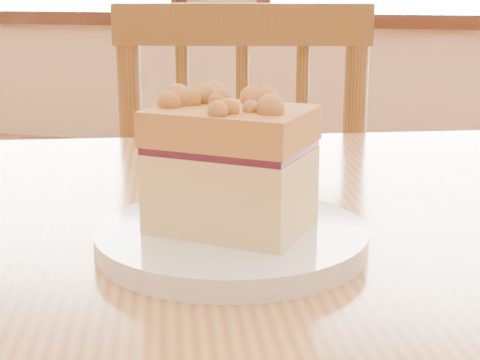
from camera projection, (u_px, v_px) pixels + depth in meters
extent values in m
cube|color=#3B1A10|center=(50.00, 18.00, 4.56)|extent=(1.76, 0.06, 0.08)
cube|color=#3B1A10|center=(413.00, 22.00, 4.06)|extent=(1.76, 0.06, 0.08)
cube|color=tan|center=(94.00, 240.00, 0.69)|extent=(1.32, 1.09, 0.04)
cube|color=brown|center=(244.00, 258.00, 1.40)|extent=(0.51, 0.51, 0.04)
cylinder|color=brown|center=(323.00, 336.00, 1.62)|extent=(0.04, 0.04, 0.44)
cylinder|color=brown|center=(168.00, 335.00, 1.63)|extent=(0.04, 0.04, 0.44)
cylinder|color=brown|center=(353.00, 164.00, 1.15)|extent=(0.04, 0.04, 0.47)
cylinder|color=brown|center=(133.00, 163.00, 1.15)|extent=(0.04, 0.04, 0.47)
cube|color=brown|center=(242.00, 24.00, 1.09)|extent=(0.39, 0.12, 0.06)
cylinder|color=brown|center=(301.00, 170.00, 1.15)|extent=(0.02, 0.02, 0.41)
cylinder|color=brown|center=(242.00, 169.00, 1.15)|extent=(0.02, 0.02, 0.41)
cylinder|color=brown|center=(184.00, 169.00, 1.15)|extent=(0.02, 0.02, 0.41)
cylinder|color=white|center=(231.00, 238.00, 0.61)|extent=(0.22, 0.22, 0.02)
cylinder|color=white|center=(231.00, 244.00, 0.61)|extent=(0.15, 0.15, 0.01)
cube|color=#E4CB81|center=(231.00, 189.00, 0.59)|extent=(0.13, 0.11, 0.06)
cube|color=#401224|center=(231.00, 147.00, 0.59)|extent=(0.13, 0.11, 0.01)
cube|color=#B96C3A|center=(231.00, 126.00, 0.58)|extent=(0.14, 0.11, 0.03)
sphere|color=#B96C3A|center=(177.00, 106.00, 0.57)|extent=(0.02, 0.02, 0.02)
sphere|color=#B96C3A|center=(285.00, 98.00, 0.60)|extent=(0.02, 0.02, 0.02)
sphere|color=#B96C3A|center=(223.00, 106.00, 0.56)|extent=(0.02, 0.02, 0.02)
sphere|color=#B96C3A|center=(166.00, 103.00, 0.57)|extent=(0.02, 0.02, 0.02)
sphere|color=#B96C3A|center=(194.00, 106.00, 0.56)|extent=(0.02, 0.02, 0.02)
sphere|color=#B96C3A|center=(252.00, 111.00, 0.55)|extent=(0.02, 0.02, 0.02)
sphere|color=#B96C3A|center=(236.00, 110.00, 0.54)|extent=(0.02, 0.02, 0.02)
sphere|color=#B96C3A|center=(293.00, 107.00, 0.57)|extent=(0.01, 0.01, 0.01)
sphere|color=#B96C3A|center=(264.00, 104.00, 0.56)|extent=(0.03, 0.03, 0.03)
sphere|color=#B96C3A|center=(247.00, 106.00, 0.56)|extent=(0.02, 0.02, 0.02)
sphere|color=#B96C3A|center=(212.00, 94.00, 0.62)|extent=(0.02, 0.02, 0.02)
sphere|color=#B96C3A|center=(285.00, 111.00, 0.55)|extent=(0.01, 0.01, 0.01)
sphere|color=#B96C3A|center=(161.00, 105.00, 0.56)|extent=(0.02, 0.02, 0.02)
sphere|color=#B96C3A|center=(280.00, 104.00, 0.58)|extent=(0.01, 0.01, 0.01)
sphere|color=#B96C3A|center=(141.00, 133.00, 0.58)|extent=(0.01, 0.01, 0.01)
sphere|color=#B96C3A|center=(173.00, 146.00, 0.63)|extent=(0.02, 0.02, 0.02)
sphere|color=#B96C3A|center=(177.00, 128.00, 0.63)|extent=(0.01, 0.01, 0.01)
sphere|color=#B96C3A|center=(164.00, 140.00, 0.61)|extent=(0.01, 0.01, 0.01)
sphere|color=#B96C3A|center=(161.00, 143.00, 0.61)|extent=(0.01, 0.01, 0.01)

